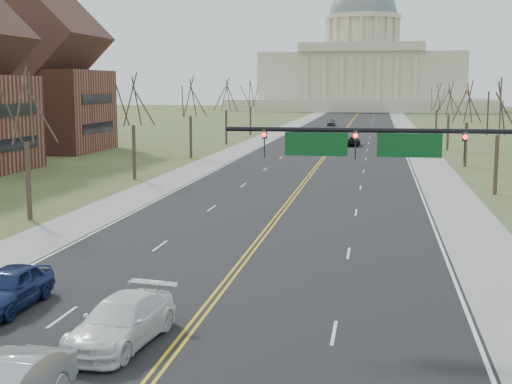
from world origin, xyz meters
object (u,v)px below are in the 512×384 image
at_px(car_sb_inner_second, 121,322).
at_px(car_sb_outer_second, 9,288).
at_px(signal_mast, 407,158).
at_px(car_far_sb, 331,122).
at_px(car_far_nb, 352,141).

bearing_deg(car_sb_inner_second, car_sb_outer_second, 159.76).
bearing_deg(car_sb_outer_second, signal_mast, 11.02).
xyz_separation_m(signal_mast, car_far_sb, (-11.02, 126.17, -4.98)).
distance_m(car_sb_inner_second, car_far_nb, 81.07).
bearing_deg(car_sb_outer_second, car_sb_inner_second, -27.34).
height_order(signal_mast, car_sb_outer_second, signal_mast).
relative_size(car_far_nb, car_far_sb, 1.08).
xyz_separation_m(car_sb_outer_second, car_far_nb, (10.09, 78.03, -0.13)).
xyz_separation_m(car_sb_inner_second, car_far_sb, (-1.72, 131.93, 0.00)).
distance_m(signal_mast, car_sb_outer_second, 15.95).
bearing_deg(car_far_nb, signal_mast, 96.85).
bearing_deg(car_sb_outer_second, car_far_sb, 88.47).
distance_m(car_sb_inner_second, car_far_sb, 131.94).
bearing_deg(car_far_sb, car_far_nb, -85.66).
bearing_deg(car_far_nb, car_sb_outer_second, 85.82).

